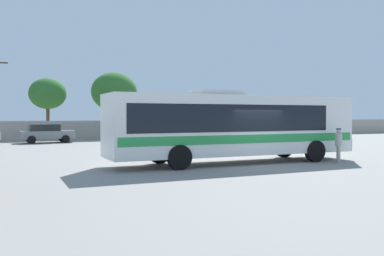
% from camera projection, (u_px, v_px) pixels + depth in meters
% --- Properties ---
extents(ground_plane, '(300.00, 300.00, 0.00)m').
position_uv_depth(ground_plane, '(178.00, 148.00, 28.14)').
color(ground_plane, gray).
extents(perimeter_wall, '(80.00, 0.30, 1.75)m').
position_uv_depth(perimeter_wall, '(131.00, 129.00, 40.11)').
color(perimeter_wall, '#9E998C').
rests_on(perimeter_wall, ground_plane).
extents(coach_bus_white_green, '(12.23, 2.98, 3.41)m').
position_uv_depth(coach_bus_white_green, '(232.00, 124.00, 19.39)').
color(coach_bus_white_green, white).
rests_on(coach_bus_white_green, ground_plane).
extents(attendant_by_bus_door, '(0.44, 0.44, 1.63)m').
position_uv_depth(attendant_by_bus_door, '(339.00, 143.00, 19.73)').
color(attendant_by_bus_door, '#B7B2A8').
rests_on(attendant_by_bus_door, ground_plane).
extents(parked_car_second_grey, '(4.33, 2.22, 1.51)m').
position_uv_depth(parked_car_second_grey, '(47.00, 133.00, 33.90)').
color(parked_car_second_grey, slate).
rests_on(parked_car_second_grey, ground_plane).
extents(parked_car_third_black, '(4.15, 2.06, 1.41)m').
position_uv_depth(parked_car_third_black, '(137.00, 132.00, 36.87)').
color(parked_car_third_black, black).
rests_on(parked_car_third_black, ground_plane).
extents(parked_car_rightmost_dark_blue, '(4.22, 2.19, 1.53)m').
position_uv_depth(parked_car_rightmost_dark_blue, '(207.00, 131.00, 39.25)').
color(parked_car_rightmost_dark_blue, navy).
rests_on(parked_car_rightmost_dark_blue, ground_plane).
extents(roadside_tree_midleft, '(3.56, 3.56, 5.88)m').
position_uv_depth(roadside_tree_midleft, '(48.00, 94.00, 40.21)').
color(roadside_tree_midleft, brown).
rests_on(roadside_tree_midleft, ground_plane).
extents(roadside_tree_midright, '(4.68, 4.68, 6.67)m').
position_uv_depth(roadside_tree_midright, '(114.00, 92.00, 42.43)').
color(roadside_tree_midright, brown).
rests_on(roadside_tree_midright, ground_plane).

